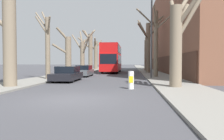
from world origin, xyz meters
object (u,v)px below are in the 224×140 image
(parked_car_1, at_px, (84,71))
(street_tree_right_2, at_px, (149,44))
(parked_car_0, at_px, (67,74))
(street_tree_left_2, at_px, (67,54))
(street_tree_right_0, at_px, (178,39))
(street_tree_right_3, at_px, (146,54))
(street_tree_left_4, at_px, (90,50))
(street_tree_left_5, at_px, (96,54))
(street_tree_left_0, at_px, (9,33))
(traffic_bollard, at_px, (131,80))
(lamp_post, at_px, (151,27))
(street_tree_left_1, at_px, (47,44))
(street_tree_right_1, at_px, (156,41))
(double_decker_bus, at_px, (112,57))
(street_tree_left_3, at_px, (83,53))

(parked_car_1, bearing_deg, street_tree_right_2, 43.35)
(parked_car_0, bearing_deg, street_tree_left_2, 106.28)
(street_tree_right_0, bearing_deg, parked_car_0, 151.79)
(street_tree_right_3, relative_size, parked_car_0, 1.67)
(street_tree_left_4, relative_size, street_tree_left_5, 1.17)
(street_tree_left_0, bearing_deg, street_tree_left_2, 90.52)
(street_tree_left_2, xyz_separation_m, traffic_bollard, (7.97, -13.31, -2.15))
(street_tree_right_0, xyz_separation_m, lamp_post, (-0.99, 7.99, 2.02))
(street_tree_left_1, relative_size, parked_car_1, 1.54)
(street_tree_left_2, relative_size, parked_car_1, 1.36)
(street_tree_left_0, xyz_separation_m, street_tree_right_1, (10.50, 10.36, 0.39))
(street_tree_left_4, distance_m, street_tree_left_5, 6.48)
(street_tree_right_2, bearing_deg, street_tree_left_5, 124.31)
(street_tree_left_0, bearing_deg, lamp_post, 41.40)
(street_tree_left_2, xyz_separation_m, street_tree_left_5, (0.06, 21.53, 0.75))
(street_tree_right_2, relative_size, parked_car_0, 2.09)
(street_tree_right_0, height_order, lamp_post, lamp_post)
(street_tree_left_2, distance_m, double_decker_bus, 9.68)
(street_tree_left_2, xyz_separation_m, parked_car_1, (2.40, -1.54, -2.08))
(street_tree_left_4, bearing_deg, street_tree_left_0, -89.74)
(street_tree_left_0, distance_m, lamp_post, 13.12)
(street_tree_left_1, distance_m, street_tree_left_2, 6.99)
(traffic_bollard, bearing_deg, lamp_post, 77.29)
(street_tree_left_0, height_order, double_decker_bus, street_tree_left_0)
(street_tree_right_0, xyz_separation_m, parked_car_0, (-8.48, 4.55, -2.48))
(street_tree_left_0, bearing_deg, street_tree_left_4, 90.26)
(parked_car_1, xyz_separation_m, traffic_bollard, (5.57, -11.77, -0.07))
(street_tree_left_0, distance_m, traffic_bollard, 8.39)
(traffic_bollard, bearing_deg, street_tree_left_3, 110.29)
(street_tree_left_4, xyz_separation_m, parked_car_0, (2.41, -23.28, -3.43))
(street_tree_left_2, height_order, street_tree_right_2, street_tree_right_2)
(street_tree_right_2, distance_m, double_decker_bus, 6.42)
(street_tree_right_3, distance_m, double_decker_bus, 9.43)
(street_tree_left_1, bearing_deg, street_tree_right_0, -28.32)
(street_tree_left_2, relative_size, street_tree_right_0, 0.95)
(street_tree_left_0, xyz_separation_m, double_decker_bus, (4.72, 21.77, -1.04))
(street_tree_left_0, distance_m, street_tree_right_0, 10.79)
(double_decker_bus, height_order, lamp_post, lamp_post)
(parked_car_1, bearing_deg, street_tree_right_1, -10.31)
(street_tree_left_3, bearing_deg, street_tree_right_0, -62.49)
(double_decker_bus, bearing_deg, street_tree_right_3, 50.57)
(street_tree_left_1, distance_m, double_decker_bus, 16.07)
(street_tree_left_0, height_order, traffic_bollard, street_tree_left_0)
(street_tree_left_2, xyz_separation_m, lamp_post, (9.89, -4.78, 2.42))
(street_tree_left_1, bearing_deg, street_tree_left_2, 90.99)
(street_tree_left_2, height_order, lamp_post, lamp_post)
(street_tree_right_1, relative_size, parked_car_1, 1.72)
(street_tree_left_0, relative_size, street_tree_left_2, 1.31)
(street_tree_left_1, height_order, street_tree_right_2, street_tree_right_2)
(street_tree_right_0, bearing_deg, street_tree_left_0, -176.66)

